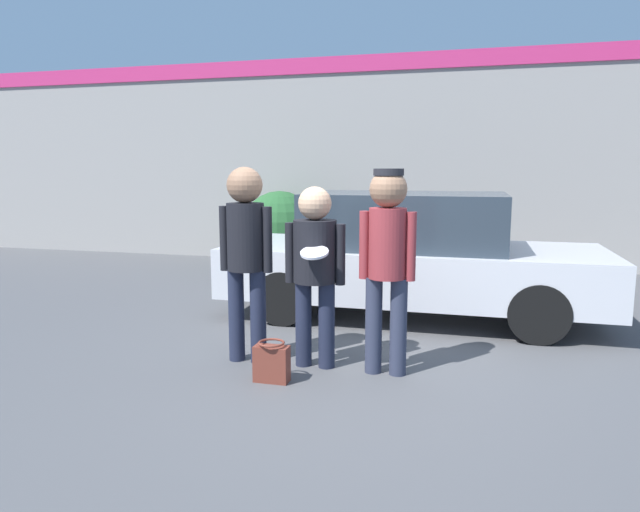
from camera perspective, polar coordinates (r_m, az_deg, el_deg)
The scene contains 8 objects.
ground_plane at distance 5.35m, azimuth 3.64°, elevation -11.08°, with size 56.00×56.00×0.00m, color #4C4C4F.
storefront_building at distance 10.97m, azimuth 10.01°, elevation 9.46°, with size 24.00×0.22×3.91m.
person_left at distance 5.32m, azimuth -7.43°, elevation 1.05°, with size 0.51×0.34×1.83m.
person_middle_with_frisbee at distance 5.14m, azimuth -0.51°, elevation -0.43°, with size 0.56×0.58×1.66m.
person_right at distance 4.97m, azimuth 6.74°, elevation 0.47°, with size 0.49×0.32×1.81m.
parked_car_near at distance 7.12m, azimuth 8.97°, elevation 0.05°, with size 4.54×1.86×1.52m.
shrub at distance 10.67m, azimuth -4.05°, elevation 2.72°, with size 1.41×1.41×1.41m.
handbag at distance 4.98m, azimuth -4.86°, elevation -10.54°, with size 0.30×0.23×0.35m.
Camera 1 is at (0.98, -4.94, 1.81)m, focal length 32.00 mm.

